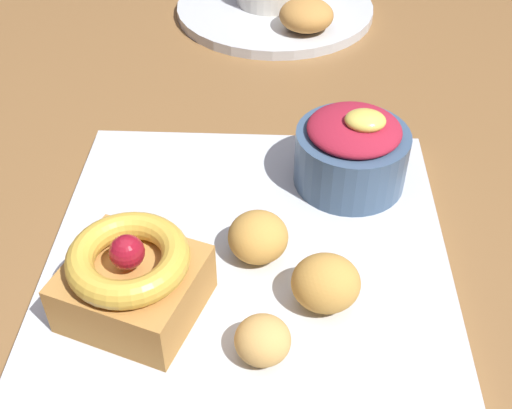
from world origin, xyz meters
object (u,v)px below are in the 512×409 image
object	(u,v)px
cake_slice	(132,279)
back_plate	(275,9)
front_plate	(255,255)
fritter_middle	(263,340)
berry_ramekin	(352,151)
back_pastry	(306,15)
fritter_front	(326,283)
fritter_back	(258,237)

from	to	relation	value
cake_slice	back_plate	distance (m)	0.51
cake_slice	back_plate	world-z (taller)	cake_slice
front_plate	fritter_middle	distance (m)	0.10
fritter_middle	back_plate	size ratio (longest dim) A/B	0.15
berry_ramekin	back_pastry	bearing A→B (deg)	96.58
front_plate	back_pastry	world-z (taller)	back_pastry
cake_slice	berry_ramekin	distance (m)	0.21
berry_ramekin	fritter_front	world-z (taller)	berry_ramekin
front_plate	fritter_back	xyz separation A→B (m)	(0.00, -0.01, 0.02)
cake_slice	berry_ramekin	bearing A→B (deg)	43.22
front_plate	back_plate	world-z (taller)	same
front_plate	back_pastry	size ratio (longest dim) A/B	4.71
back_plate	cake_slice	bearing A→B (deg)	-99.71
front_plate	berry_ramekin	size ratio (longest dim) A/B	3.21
berry_ramekin	fritter_back	distance (m)	0.12
fritter_front	back_plate	xyz separation A→B (m)	(-0.05, 0.49, -0.03)
front_plate	cake_slice	xyz separation A→B (m)	(-0.08, -0.06, 0.04)
back_plate	back_pastry	size ratio (longest dim) A/B	3.89
fritter_middle	berry_ramekin	bearing A→B (deg)	69.65
fritter_middle	back_pastry	xyz separation A→B (m)	(0.03, 0.46, 0.00)
front_plate	fritter_back	bearing A→B (deg)	-63.65
fritter_middle	back_plate	xyz separation A→B (m)	(-0.00, 0.53, -0.02)
berry_ramekin	back_pastry	size ratio (longest dim) A/B	1.47
cake_slice	fritter_back	xyz separation A→B (m)	(0.08, 0.06, -0.01)
front_plate	fritter_back	distance (m)	0.03
berry_ramekin	fritter_front	xyz separation A→B (m)	(-0.03, -0.14, -0.01)
fritter_back	back_pastry	distance (m)	0.38
front_plate	fritter_back	size ratio (longest dim) A/B	6.70
front_plate	berry_ramekin	bearing A→B (deg)	48.33
fritter_middle	back_plate	bearing A→B (deg)	90.38
fritter_front	fritter_back	distance (m)	0.07
fritter_back	back_pastry	size ratio (longest dim) A/B	0.70
fritter_middle	back_plate	distance (m)	0.53
berry_ramekin	back_plate	distance (m)	0.36
fritter_middle	back_pastry	bearing A→B (deg)	85.74
berry_ramekin	fritter_back	size ratio (longest dim) A/B	2.09
front_plate	fritter_front	world-z (taller)	fritter_front
fritter_front	fritter_middle	world-z (taller)	fritter_front
berry_ramekin	front_plate	bearing A→B (deg)	-131.67
berry_ramekin	fritter_back	xyz separation A→B (m)	(-0.07, -0.09, -0.01)
berry_ramekin	back_pastry	world-z (taller)	berry_ramekin
fritter_front	back_plate	distance (m)	0.49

